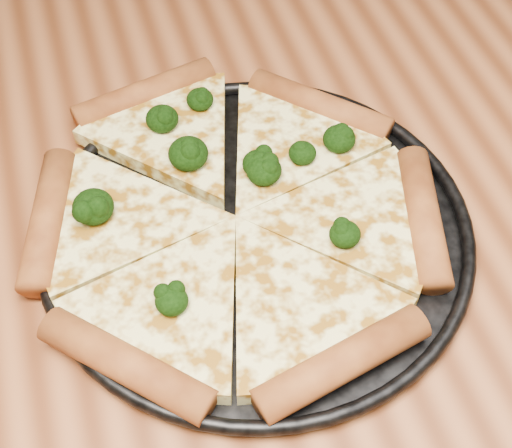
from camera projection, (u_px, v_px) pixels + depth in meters
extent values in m
cube|color=#98552F|center=(184.00, 325.00, 0.58)|extent=(1.20, 0.90, 0.04)
cube|color=brown|center=(480.00, 157.00, 1.20)|extent=(0.06, 0.06, 0.71)
cylinder|color=black|center=(256.00, 234.00, 0.60)|extent=(0.33, 0.33, 0.01)
torus|color=black|center=(256.00, 229.00, 0.60)|extent=(0.34, 0.34, 0.01)
cylinder|color=#A35928|center=(320.00, 106.00, 0.67)|extent=(0.11, 0.11, 0.03)
cylinder|color=#A35928|center=(145.00, 94.00, 0.68)|extent=(0.13, 0.06, 0.03)
cylinder|color=#A35928|center=(48.00, 219.00, 0.59)|extent=(0.06, 0.13, 0.03)
cylinder|color=#A35928|center=(126.00, 364.00, 0.51)|extent=(0.11, 0.11, 0.03)
cylinder|color=#A35928|center=(342.00, 363.00, 0.51)|extent=(0.13, 0.06, 0.03)
cylinder|color=#A35928|center=(423.00, 217.00, 0.59)|extent=(0.06, 0.13, 0.03)
ellipsoid|color=black|center=(345.00, 234.00, 0.57)|extent=(0.02, 0.02, 0.02)
ellipsoid|color=black|center=(339.00, 139.00, 0.63)|extent=(0.03, 0.03, 0.02)
ellipsoid|color=black|center=(172.00, 301.00, 0.53)|extent=(0.02, 0.02, 0.02)
ellipsoid|color=black|center=(188.00, 154.00, 0.62)|extent=(0.03, 0.03, 0.02)
ellipsoid|color=black|center=(302.00, 153.00, 0.62)|extent=(0.02, 0.02, 0.02)
ellipsoid|color=black|center=(162.00, 119.00, 0.65)|extent=(0.03, 0.03, 0.02)
ellipsoid|color=black|center=(200.00, 99.00, 0.66)|extent=(0.02, 0.02, 0.02)
ellipsoid|color=black|center=(258.00, 164.00, 0.61)|extent=(0.03, 0.03, 0.02)
ellipsoid|color=black|center=(93.00, 207.00, 0.58)|extent=(0.03, 0.03, 0.02)
ellipsoid|color=black|center=(264.00, 170.00, 0.61)|extent=(0.03, 0.03, 0.02)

